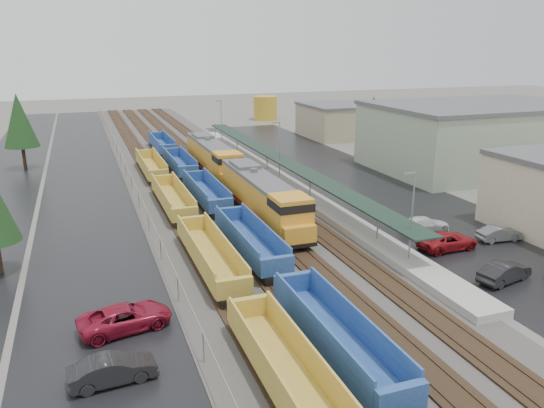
# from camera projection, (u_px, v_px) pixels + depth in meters

# --- Properties ---
(ballast_strip) EXTENTS (20.00, 160.00, 0.08)m
(ballast_strip) POSITION_uv_depth(u_px,v_px,m) (194.00, 171.00, 76.63)
(ballast_strip) COLOR #302D2B
(ballast_strip) RESTS_ON ground
(trackbed) EXTENTS (14.60, 160.00, 0.22)m
(trackbed) POSITION_uv_depth(u_px,v_px,m) (194.00, 170.00, 76.60)
(trackbed) COLOR black
(trackbed) RESTS_ON ground
(west_parking_lot) EXTENTS (10.00, 160.00, 0.02)m
(west_parking_lot) POSITION_uv_depth(u_px,v_px,m) (84.00, 180.00, 71.73)
(west_parking_lot) COLOR black
(west_parking_lot) RESTS_ON ground
(west_road) EXTENTS (9.00, 160.00, 0.02)m
(west_road) POSITION_uv_depth(u_px,v_px,m) (3.00, 186.00, 68.46)
(west_road) COLOR black
(west_road) RESTS_ON ground
(east_commuter_lot) EXTENTS (16.00, 100.00, 0.02)m
(east_commuter_lot) POSITION_uv_depth(u_px,v_px,m) (343.00, 176.00, 73.85)
(east_commuter_lot) COLOR black
(east_commuter_lot) RESTS_ON ground
(station_platform) EXTENTS (3.00, 80.00, 8.00)m
(station_platform) POSITION_uv_depth(u_px,v_px,m) (279.00, 176.00, 70.54)
(station_platform) COLOR #9E9B93
(station_platform) RESTS_ON ground
(chainlink_fence) EXTENTS (0.08, 160.04, 2.02)m
(chainlink_fence) POSITION_uv_depth(u_px,v_px,m) (126.00, 168.00, 71.67)
(chainlink_fence) COLOR gray
(chainlink_fence) RESTS_ON ground
(industrial_buildings) EXTENTS (32.52, 75.30, 9.50)m
(industrial_buildings) POSITION_uv_depth(u_px,v_px,m) (476.00, 143.00, 75.03)
(industrial_buildings) COLOR tan
(industrial_buildings) RESTS_ON ground
(distant_hills) EXTENTS (301.00, 140.00, 25.20)m
(distant_hills) POSITION_uv_depth(u_px,v_px,m) (224.00, 88.00, 226.95)
(distant_hills) COLOR #4E5F49
(distant_hills) RESTS_ON ground
(tree_west_far) EXTENTS (4.84, 4.84, 11.00)m
(tree_west_far) POSITION_uv_depth(u_px,v_px,m) (19.00, 120.00, 76.07)
(tree_west_far) COLOR #332316
(tree_west_far) RESTS_ON ground
(tree_east) EXTENTS (4.40, 4.40, 10.00)m
(tree_east) POSITION_uv_depth(u_px,v_px,m) (373.00, 119.00, 82.14)
(tree_east) COLOR #332316
(tree_east) RESTS_ON ground
(locomotive_lead) EXTENTS (3.26, 21.48, 4.86)m
(locomotive_lead) POSITION_uv_depth(u_px,v_px,m) (263.00, 198.00, 54.07)
(locomotive_lead) COLOR black
(locomotive_lead) RESTS_ON ground
(locomotive_trail) EXTENTS (3.26, 21.48, 4.86)m
(locomotive_trail) POSITION_uv_depth(u_px,v_px,m) (213.00, 158.00, 72.98)
(locomotive_trail) COLOR black
(locomotive_trail) RESTS_ON ground
(well_string_yellow) EXTENTS (2.65, 85.24, 2.35)m
(well_string_yellow) POSITION_uv_depth(u_px,v_px,m) (210.00, 255.00, 42.84)
(well_string_yellow) COLOR #A6912E
(well_string_yellow) RESTS_ON ground
(well_string_blue) EXTENTS (2.74, 97.30, 2.43)m
(well_string_blue) POSITION_uv_depth(u_px,v_px,m) (225.00, 214.00, 53.34)
(well_string_blue) COLOR navy
(well_string_blue) RESTS_ON ground
(storage_tank) EXTENTS (5.67, 5.67, 5.67)m
(storage_tank) POSITION_uv_depth(u_px,v_px,m) (265.00, 108.00, 129.07)
(storage_tank) COLOR gold
(storage_tank) RESTS_ON ground
(parked_car_west_b) EXTENTS (2.00, 4.78, 1.54)m
(parked_car_west_b) POSITION_uv_depth(u_px,v_px,m) (113.00, 370.00, 28.41)
(parked_car_west_b) COLOR black
(parked_car_west_b) RESTS_ON ground
(parked_car_west_c) EXTENTS (3.86, 6.32, 1.64)m
(parked_car_west_c) POSITION_uv_depth(u_px,v_px,m) (125.00, 318.00, 33.76)
(parked_car_west_c) COLOR maroon
(parked_car_west_c) RESTS_ON ground
(parked_car_east_a) EXTENTS (2.71, 5.03, 1.57)m
(parked_car_east_a) POSITION_uv_depth(u_px,v_px,m) (504.00, 272.00, 40.61)
(parked_car_east_a) COLOR black
(parked_car_east_a) RESTS_ON ground
(parked_car_east_b) EXTENTS (2.77, 5.66, 1.55)m
(parked_car_east_b) POSITION_uv_depth(u_px,v_px,m) (448.00, 241.00, 47.11)
(parked_car_east_b) COLOR maroon
(parked_car_east_b) RESTS_ON ground
(parked_car_east_c) EXTENTS (2.41, 5.07, 1.43)m
(parked_car_east_c) POSITION_uv_depth(u_px,v_px,m) (425.00, 224.00, 51.69)
(parked_car_east_c) COLOR silver
(parked_car_east_c) RESTS_ON ground
(parked_car_east_e) EXTENTS (1.77, 4.32, 1.39)m
(parked_car_east_e) POSITION_uv_depth(u_px,v_px,m) (499.00, 234.00, 49.14)
(parked_car_east_e) COLOR #56595A
(parked_car_east_e) RESTS_ON ground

